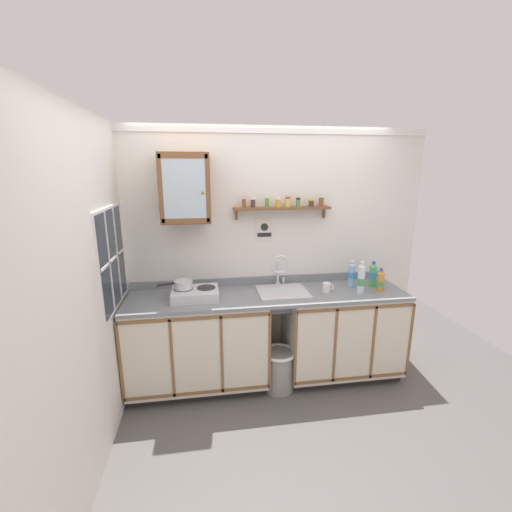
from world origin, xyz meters
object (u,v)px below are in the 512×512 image
at_px(sink, 282,293).
at_px(bottle_juice_amber_1, 380,281).
at_px(mug, 327,287).
at_px(bottle_soda_green_2, 373,275).
at_px(warning_sign, 264,230).
at_px(saucepan, 183,284).
at_px(bottle_water_clear_0, 361,279).
at_px(wall_cabinet, 185,188).
at_px(hot_plate_stove, 195,294).
at_px(trash_bin, 279,369).
at_px(bottle_water_blue_3, 352,275).

distance_m(sink, bottle_juice_amber_1, 0.97).
height_order(sink, mug, sink).
relative_size(bottle_soda_green_2, warning_sign, 1.15).
bearing_deg(saucepan, bottle_water_clear_0, -4.03).
bearing_deg(wall_cabinet, bottle_soda_green_2, -3.20).
bearing_deg(warning_sign, sink, -62.71).
distance_m(hot_plate_stove, mug, 1.26).
bearing_deg(bottle_juice_amber_1, bottle_soda_green_2, 94.76).
bearing_deg(sink, bottle_soda_green_2, 0.67).
xyz_separation_m(saucepan, mug, (1.36, -0.05, -0.09)).
relative_size(sink, bottle_soda_green_2, 1.86).
bearing_deg(trash_bin, warning_sign, 97.88).
height_order(wall_cabinet, warning_sign, wall_cabinet).
relative_size(saucepan, bottle_water_clear_0, 1.01).
bearing_deg(bottle_soda_green_2, bottle_water_blue_3, 175.55).
bearing_deg(trash_bin, bottle_juice_amber_1, 5.30).
bearing_deg(warning_sign, saucepan, -159.82).
bearing_deg(trash_bin, mug, 14.80).
relative_size(bottle_juice_amber_1, trash_bin, 0.56).
xyz_separation_m(sink, bottle_water_blue_3, (0.72, 0.03, 0.15)).
bearing_deg(saucepan, sink, 2.30).
distance_m(sink, hot_plate_stove, 0.84).
relative_size(hot_plate_stove, bottle_soda_green_2, 1.64).
bearing_deg(bottle_juice_amber_1, wall_cabinet, 172.74).
xyz_separation_m(bottle_water_clear_0, mug, (-0.31, 0.07, -0.09)).
bearing_deg(sink, wall_cabinet, 172.73).
bearing_deg(warning_sign, bottle_juice_amber_1, -19.32).
bearing_deg(hot_plate_stove, trash_bin, -11.42).
xyz_separation_m(bottle_juice_amber_1, bottle_soda_green_2, (-0.01, 0.13, 0.02)).
relative_size(bottle_water_clear_0, bottle_soda_green_2, 1.20).
relative_size(bottle_water_clear_0, bottle_water_blue_3, 1.13).
height_order(hot_plate_stove, trash_bin, hot_plate_stove).
xyz_separation_m(sink, bottle_juice_amber_1, (0.95, -0.12, 0.12)).
distance_m(hot_plate_stove, trash_bin, 1.09).
distance_m(hot_plate_stove, bottle_juice_amber_1, 1.79).
bearing_deg(bottle_water_blue_3, mug, -158.98).
height_order(sink, bottle_soda_green_2, sink).
xyz_separation_m(saucepan, bottle_juice_amber_1, (1.89, -0.08, -0.04)).
bearing_deg(mug, sink, 168.36).
bearing_deg(trash_bin, hot_plate_stove, 168.58).
distance_m(hot_plate_stove, warning_sign, 0.93).
distance_m(bottle_soda_green_2, warning_sign, 1.19).
relative_size(bottle_water_blue_3, mug, 2.41).
bearing_deg(bottle_water_blue_3, warning_sign, 164.85).
bearing_deg(warning_sign, mug, -31.96).
height_order(sink, trash_bin, sink).
relative_size(sink, trash_bin, 1.20).
distance_m(saucepan, bottle_juice_amber_1, 1.90).
relative_size(bottle_water_clear_0, warning_sign, 1.39).
xyz_separation_m(warning_sign, trash_bin, (0.07, -0.48, -1.28)).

